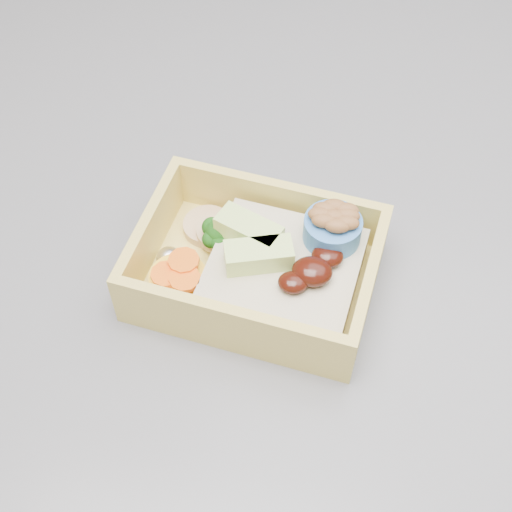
# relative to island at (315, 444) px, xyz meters

# --- Properties ---
(ground) EXTENTS (3.50, 3.50, 0.00)m
(ground) POSITION_rel_island_xyz_m (0.00, 0.10, -0.46)
(ground) COLOR beige
(ground) RESTS_ON ground
(island) EXTENTS (1.24, 0.84, 0.92)m
(island) POSITION_rel_island_xyz_m (0.00, 0.00, 0.00)
(island) COLOR brown
(island) RESTS_ON ground
(bento_box) EXTENTS (0.18, 0.14, 0.06)m
(bento_box) POSITION_rel_island_xyz_m (-0.06, -0.08, 0.48)
(bento_box) COLOR #DEC55B
(bento_box) RESTS_ON island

